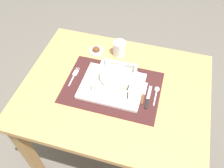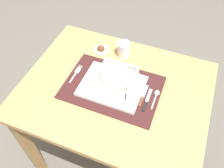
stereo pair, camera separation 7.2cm
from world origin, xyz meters
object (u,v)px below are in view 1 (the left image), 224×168
Objects in this scene: drinking_glass at (119,49)px; condiment_saucer at (96,51)px; dining_table at (115,101)px; porridge_bowl at (115,79)px; fork at (74,75)px; bread_knife at (144,95)px; butter_knife at (148,98)px; spoon at (157,91)px.

condiment_saucer is (-0.13, -0.02, -0.03)m from drinking_glass.
dining_table is 5.08× the size of porridge_bowl.
dining_table is at bearing -9.57° from fork.
condiment_saucer is (-0.17, 0.22, 0.12)m from dining_table.
bread_knife is 1.67× the size of condiment_saucer.
condiment_saucer is (-0.34, 0.24, 0.00)m from butter_knife.
condiment_saucer is at bearing 71.35° from fork.
spoon is at bearing 59.62° from butter_knife.
spoon reaches higher than dining_table.
butter_knife reaches higher than fork.
butter_knife is 1.61× the size of drinking_glass.
fork is at bearing -104.37° from condiment_saucer.
porridge_bowl reaches higher than dining_table.
spoon is 0.41m from condiment_saucer.
drinking_glass is (-0.04, 0.22, -0.01)m from porridge_bowl.
drinking_glass is at bearing 99.80° from dining_table.
drinking_glass is (-0.04, 0.24, 0.15)m from dining_table.
butter_knife is 0.41m from condiment_saucer.
butter_knife is 0.03m from bread_knife.
bread_knife is at bearing -52.70° from drinking_glass.
dining_table is 6.88× the size of bread_knife.
bread_knife reaches higher than dining_table.
condiment_saucer is at bearing 145.48° from butter_knife.
dining_table is 0.23m from spoon.
condiment_saucer is at bearing 154.22° from spoon.
fork is at bearing 174.87° from butter_knife.
drinking_glass is at bearing 7.90° from condiment_saucer.
bread_knife is at bearing -8.37° from fork.
fork is at bearing 176.61° from bread_knife.
drinking_glass is (0.18, 0.22, 0.03)m from fork.
spoon is 0.84× the size of butter_knife.
dining_table is 11.50× the size of condiment_saucer.
dining_table is 0.19m from bread_knife.
bread_knife is 0.39m from condiment_saucer.
fork is 0.36m from bread_knife.
drinking_glass is (-0.24, 0.21, 0.03)m from spoon.
spoon reaches higher than bread_knife.
porridge_bowl is 0.22m from drinking_glass.
dining_table is 0.16m from porridge_bowl.
butter_knife is at bearing -35.72° from condiment_saucer.
butter_knife is (0.39, -0.04, 0.00)m from fork.
fork is (-0.22, -0.00, -0.04)m from porridge_bowl.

